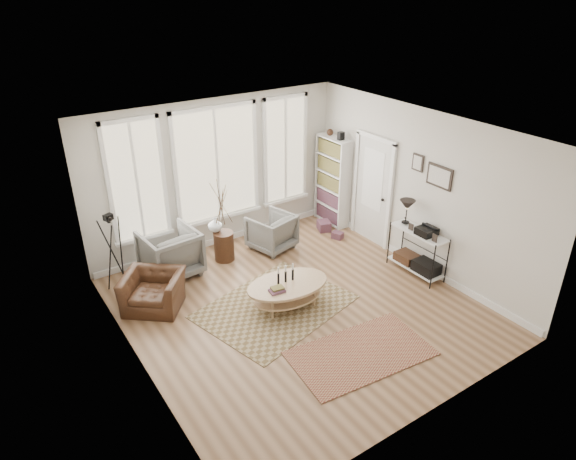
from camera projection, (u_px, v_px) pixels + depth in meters
room at (299, 228)px, 7.79m from camera, size 5.50×5.54×2.90m
bay_window at (217, 167)px, 9.69m from camera, size 4.14×0.12×2.24m
door at (373, 188)px, 10.03m from camera, size 0.09×1.06×2.22m
bookcase at (333, 181)px, 10.83m from camera, size 0.31×0.85×2.06m
low_shelf at (417, 248)px, 9.14m from camera, size 0.38×1.08×1.30m
wall_art at (434, 173)px, 8.64m from camera, size 0.04×0.88×0.44m
rug_main at (275, 306)px, 8.40m from camera, size 2.69×2.28×0.01m
rug_runner at (361, 353)px, 7.36m from camera, size 2.11×1.31×0.01m
coffee_table at (287, 289)px, 8.27m from camera, size 1.45×1.01×0.63m
armchair_left at (170, 253)px, 9.13m from camera, size 1.00×1.02×0.86m
armchair_right at (271, 232)px, 10.03m from camera, size 0.95×0.96×0.72m
side_table at (223, 223)px, 9.45m from camera, size 0.38×0.38×1.59m
vase at (215, 224)px, 9.54m from camera, size 0.30×0.30×0.28m
accent_chair at (153, 291)px, 8.27m from camera, size 1.22×1.20×0.60m
tripod_camera at (115, 256)px, 8.60m from camera, size 0.50×0.50×1.42m
book_stack_near at (324, 226)px, 10.85m from camera, size 0.34×0.38×0.20m
book_stack_far at (338, 235)px, 10.53m from camera, size 0.23×0.26×0.14m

